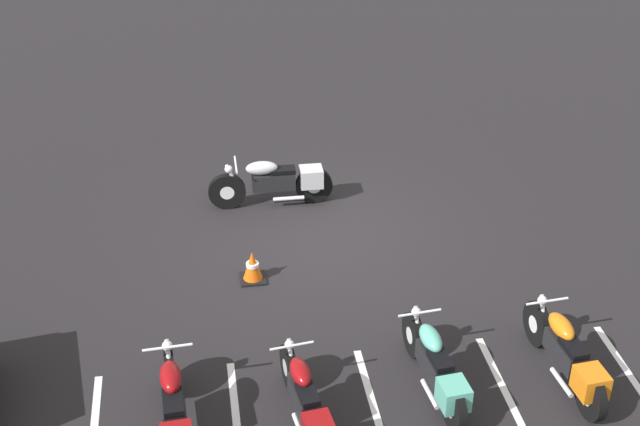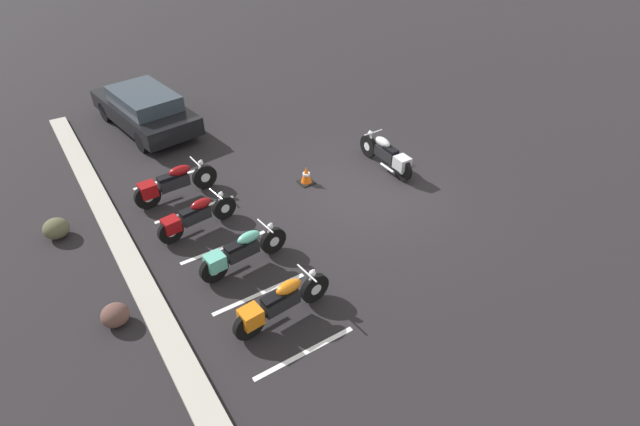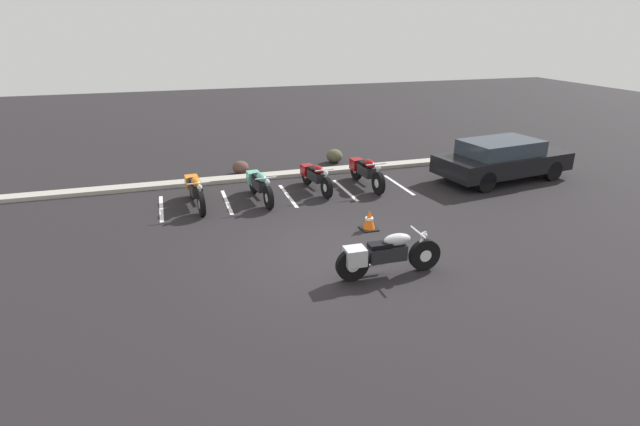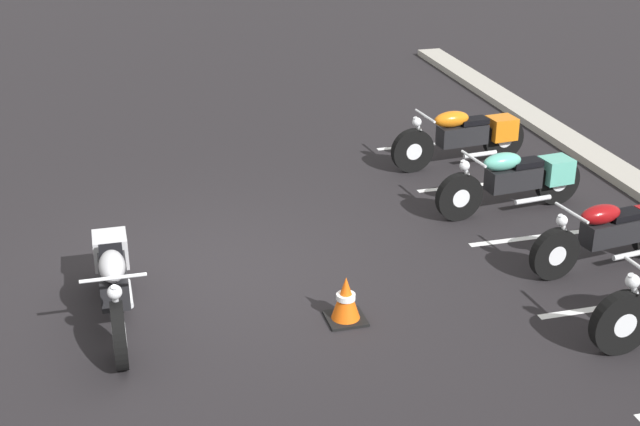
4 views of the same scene
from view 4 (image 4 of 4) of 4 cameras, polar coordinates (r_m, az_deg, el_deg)
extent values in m
plane|color=black|center=(10.24, -6.60, -4.03)|extent=(60.00, 60.00, 0.00)
cylinder|color=black|center=(8.66, -12.72, -7.66)|extent=(0.66, 0.13, 0.66)
cylinder|color=silver|center=(8.66, -12.72, -7.66)|extent=(0.25, 0.13, 0.25)
cylinder|color=black|center=(10.02, -13.17, -3.09)|extent=(0.66, 0.13, 0.66)
cylinder|color=silver|center=(10.02, -13.17, -3.09)|extent=(0.25, 0.13, 0.25)
cube|color=black|center=(9.30, -13.06, -4.26)|extent=(0.76, 0.29, 0.30)
ellipsoid|color=#B7B7BC|center=(9.00, -13.17, -3.33)|extent=(0.56, 0.27, 0.24)
cube|color=black|center=(9.36, -13.22, -2.70)|extent=(0.44, 0.25, 0.08)
cube|color=#B7B7BC|center=(9.89, -13.26, -2.29)|extent=(0.40, 0.37, 0.34)
cylinder|color=silver|center=(8.63, -12.92, -5.78)|extent=(0.26, 0.06, 0.53)
cylinder|color=silver|center=(8.56, -13.10, -4.07)|extent=(0.04, 0.62, 0.04)
sphere|color=silver|center=(8.48, -13.01, -4.96)|extent=(0.14, 0.14, 0.14)
cylinder|color=silver|center=(9.67, -12.14, -5.05)|extent=(0.55, 0.08, 0.07)
cylinder|color=black|center=(13.10, 5.94, 4.00)|extent=(0.17, 0.66, 0.65)
cylinder|color=silver|center=(13.10, 5.94, 4.00)|extent=(0.14, 0.26, 0.25)
cylinder|color=black|center=(13.81, 11.65, 4.69)|extent=(0.17, 0.66, 0.65)
cylinder|color=silver|center=(13.81, 11.65, 4.69)|extent=(0.14, 0.26, 0.25)
cube|color=black|center=(13.42, 9.10, 4.97)|extent=(0.34, 0.77, 0.29)
ellipsoid|color=orange|center=(13.24, 8.42, 5.96)|extent=(0.30, 0.57, 0.24)
cube|color=black|center=(13.43, 9.78, 5.83)|extent=(0.27, 0.45, 0.08)
cube|color=orange|center=(13.73, 11.54, 5.36)|extent=(0.39, 0.42, 0.33)
cylinder|color=silver|center=(13.07, 6.46, 5.10)|extent=(0.08, 0.26, 0.52)
cylinder|color=silver|center=(13.01, 6.74, 6.19)|extent=(0.61, 0.09, 0.04)
sphere|color=silver|center=(12.98, 6.22, 5.81)|extent=(0.14, 0.14, 0.14)
cylinder|color=silver|center=(13.52, 10.21, 3.72)|extent=(0.12, 0.54, 0.07)
cylinder|color=black|center=(11.58, 8.89, 1.03)|extent=(0.18, 0.64, 0.64)
cylinder|color=silver|center=(11.58, 8.89, 1.03)|extent=(0.14, 0.25, 0.24)
cylinder|color=black|center=(12.35, 14.96, 1.97)|extent=(0.18, 0.64, 0.64)
cylinder|color=silver|center=(12.35, 14.96, 1.97)|extent=(0.14, 0.25, 0.24)
cube|color=black|center=(11.92, 12.28, 2.19)|extent=(0.34, 0.75, 0.29)
ellipsoid|color=#59B29E|center=(11.73, 11.59, 3.25)|extent=(0.30, 0.56, 0.23)
cube|color=black|center=(11.94, 13.02, 3.14)|extent=(0.27, 0.44, 0.08)
cube|color=#59B29E|center=(12.26, 14.86, 2.69)|extent=(0.38, 0.42, 0.33)
cylinder|color=silver|center=(11.54, 9.47, 2.25)|extent=(0.08, 0.26, 0.51)
cylinder|color=silver|center=(11.48, 9.81, 3.44)|extent=(0.60, 0.09, 0.03)
sphere|color=silver|center=(11.45, 9.24, 3.01)|extent=(0.13, 0.13, 0.13)
cylinder|color=silver|center=(12.05, 13.46, 0.84)|extent=(0.12, 0.53, 0.07)
cylinder|color=black|center=(10.33, 14.78, -2.56)|extent=(0.19, 0.62, 0.61)
cylinder|color=silver|center=(10.33, 14.78, -2.56)|extent=(0.15, 0.24, 0.23)
cube|color=black|center=(10.73, 18.13, -1.14)|extent=(0.35, 0.73, 0.28)
ellipsoid|color=maroon|center=(10.51, 17.53, -0.08)|extent=(0.31, 0.54, 0.22)
cube|color=black|center=(10.75, 18.89, -0.11)|extent=(0.27, 0.43, 0.07)
cylinder|color=silver|center=(10.29, 15.41, -1.25)|extent=(0.09, 0.25, 0.49)
cylinder|color=silver|center=(10.23, 15.81, 0.02)|extent=(0.57, 0.11, 0.03)
sphere|color=silver|center=(10.19, 15.23, -0.46)|extent=(0.13, 0.13, 0.13)
cylinder|color=silver|center=(10.90, 19.30, -2.51)|extent=(0.13, 0.51, 0.06)
cylinder|color=black|center=(9.12, 18.74, -6.66)|extent=(0.16, 0.67, 0.67)
cylinder|color=silver|center=(9.12, 18.74, -6.66)|extent=(0.14, 0.26, 0.25)
cylinder|color=silver|center=(9.06, 19.58, -5.08)|extent=(0.08, 0.27, 0.54)
sphere|color=silver|center=(8.94, 19.38, -4.14)|extent=(0.14, 0.14, 0.14)
cube|color=black|center=(9.33, 1.65, -6.76)|extent=(0.40, 0.40, 0.03)
cone|color=#EA590F|center=(9.21, 1.66, -5.51)|extent=(0.32, 0.32, 0.50)
cylinder|color=white|center=(9.20, 1.67, -5.37)|extent=(0.20, 0.20, 0.06)
cube|color=white|center=(14.41, 7.68, 4.44)|extent=(0.10, 2.10, 0.00)
cube|color=white|center=(12.91, 10.64, 1.85)|extent=(0.10, 2.10, 0.00)
cube|color=white|center=(11.48, 14.36, -1.40)|extent=(0.10, 2.10, 0.00)
cube|color=white|center=(10.17, 19.10, -5.53)|extent=(0.10, 2.10, 0.00)
camera|label=1|loc=(15.83, 54.87, 26.69)|focal=50.00mm
camera|label=2|loc=(19.52, 11.88, 31.50)|focal=28.00mm
camera|label=3|loc=(14.53, -51.07, 15.39)|focal=28.00mm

